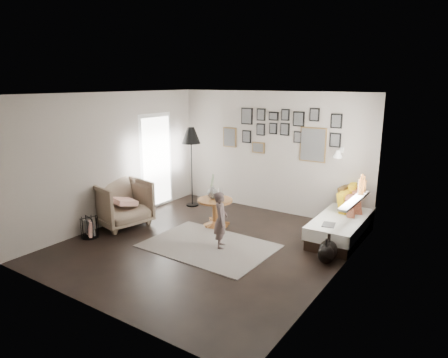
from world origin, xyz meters
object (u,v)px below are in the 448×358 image
Objects in this scene: floor_lamp at (191,138)px; magazine_basket at (90,227)px; armchair at (121,203)px; demijohn_large at (328,250)px; demijohn_small at (326,254)px; pedestal_table at (215,213)px; daybed at (343,222)px; child at (221,220)px; vase at (212,191)px.

magazine_basket is at bearing -98.21° from floor_lamp.
armchair is 2.62× the size of magazine_basket.
demijohn_small is at bearing -85.60° from demijohn_large.
demijohn_large is at bearing -67.97° from armchair.
demijohn_small is (3.63, -1.23, -1.41)m from floor_lamp.
magazine_basket is (-1.57, -1.77, -0.06)m from pedestal_table.
child is (-1.59, -1.64, 0.21)m from daybed.
child is at bearing 22.75° from magazine_basket.
vase is at bearing 169.81° from demijohn_small.
magazine_basket is 4.25m from demijohn_large.
daybed is 1.92× the size of child.
demijohn_large is at bearing -84.71° from daybed.
demijohn_large is at bearing -7.32° from pedestal_table.
pedestal_table is 0.45m from vase.
armchair reaches higher than pedestal_table.
vase is at bearing -34.67° from floor_lamp.
demijohn_large is (2.50, -0.33, -0.52)m from vase.
pedestal_table is at bearing -161.58° from daybed.
daybed is 3.72m from floor_lamp.
pedestal_table reaches higher than magazine_basket.
magazine_basket is (-3.86, -2.59, -0.10)m from daybed.
floor_lamp is 4.01× the size of demijohn_large.
pedestal_table is at bearing -45.20° from armchair.
floor_lamp reaches higher than child.
demijohn_small reaches higher than magazine_basket.
daybed is at bearing -75.49° from child.
magazine_basket is at bearing -159.85° from demijohn_large.
floor_lamp reaches higher than pedestal_table.
floor_lamp is (-1.20, 0.80, 1.31)m from pedestal_table.
demijohn_large reaches higher than demijohn_small.
pedestal_table is 1.87m from armchair.
demijohn_large is at bearing -104.70° from child.
magazine_basket is (-0.37, -2.57, -1.37)m from floor_lamp.
magazine_basket is 4.22m from demijohn_small.
daybed reaches higher than magazine_basket.
floor_lamp is (-3.49, -0.02, 1.28)m from daybed.
child reaches higher than pedestal_table.
floor_lamp is 4.08m from demijohn_small.
armchair is (-3.85, -1.82, 0.17)m from daybed.
vase is 1.20× the size of demijohn_small.
floor_lamp is at bearing 145.33° from vase.
vase is 2.57m from demijohn_large.
magazine_basket is 0.38× the size of child.
pedestal_table is 1.40× the size of vase.
floor_lamp is 2.71m from child.
pedestal_table is 0.70× the size of armchair.
demijohn_large is 1.10× the size of demijohn_small.
demijohn_large is (3.98, 0.69, -0.28)m from armchair.
daybed is 1.26m from demijohn_small.
vase is 1.16m from child.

